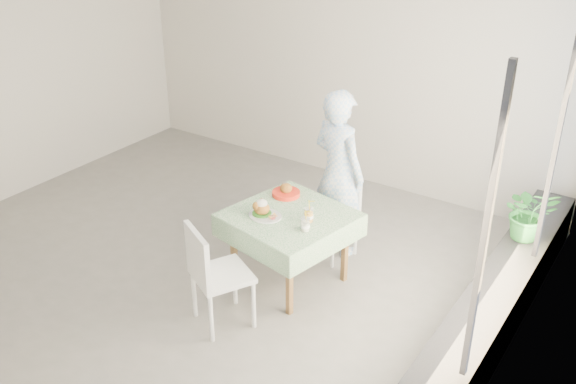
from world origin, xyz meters
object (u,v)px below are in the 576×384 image
Objects in this scene: juice_cup_orange at (309,216)px; potted_plant at (529,213)px; cafe_table at (289,240)px; chair_far at (333,231)px; diner at (338,173)px; chair_near at (221,294)px; main_dish at (263,211)px.

potted_plant reaches higher than juice_cup_orange.
cafe_table is 1.38× the size of chair_far.
diner is (-0.03, 0.12, 0.61)m from chair_far.
chair_near is 1.06m from juice_cup_orange.
main_dish is at bearing -136.59° from cafe_table.
potted_plant is (2.01, 2.11, 0.46)m from chair_near.
cafe_table is at bearing -146.84° from potted_plant.
main_dish is at bearing 93.80° from chair_near.
chair_near is at bearing -98.50° from cafe_table.
chair_near is (-0.23, -1.55, 0.03)m from chair_far.
chair_near is 2.99× the size of main_dish.
main_dish reaches higher than chair_far.
potted_plant is (1.81, 0.44, -0.11)m from diner.
potted_plant reaches higher than cafe_table.
chair_far is 0.90× the size of chair_near.
potted_plant is at bearing 36.98° from juice_cup_orange.
juice_cup_orange is at bearing -4.88° from cafe_table.
diner is at bearing 102.58° from chair_far.
juice_cup_orange is at bearing 20.50° from main_dish.
chair_far is (0.10, 0.66, -0.19)m from cafe_table.
potted_plant is at bearing 17.61° from chair_far.
chair_far is 1.56m from chair_near.
chair_far is 1.93m from potted_plant.
diner reaches higher than chair_far.
diner is at bearing 100.65° from juice_cup_orange.
juice_cup_orange is at bearing -79.70° from chair_far.
juice_cup_orange reaches higher than chair_near.
diner is 3.28× the size of potted_plant.
chair_far is 2.69× the size of main_dish.
juice_cup_orange reaches higher than main_dish.
potted_plant is (2.06, 1.40, -0.03)m from main_dish.
chair_far is 0.62m from diner.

